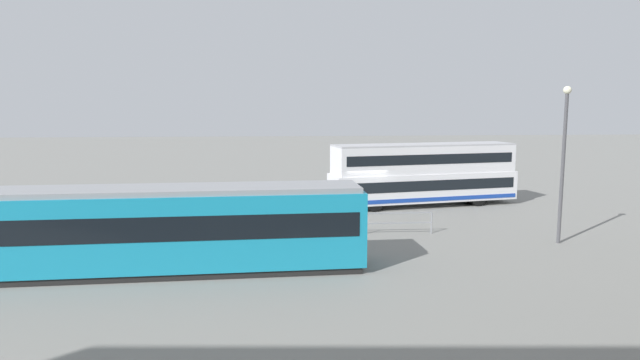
# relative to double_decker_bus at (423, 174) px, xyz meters

# --- Properties ---
(ground_plane) EXTENTS (160.00, 160.00, 0.00)m
(ground_plane) POSITION_rel_double_decker_bus_xyz_m (3.89, 1.13, -1.99)
(ground_plane) COLOR gray
(double_decker_bus) EXTENTS (12.17, 4.58, 3.90)m
(double_decker_bus) POSITION_rel_double_decker_bus_xyz_m (0.00, 0.00, 0.00)
(double_decker_bus) COLOR white
(double_decker_bus) RESTS_ON ground
(tram_yellow) EXTENTS (14.86, 3.07, 3.26)m
(tram_yellow) POSITION_rel_double_decker_bus_xyz_m (13.40, 12.71, -0.30)
(tram_yellow) COLOR teal
(tram_yellow) RESTS_ON ground
(pedestrian_near_railing) EXTENTS (0.45, 0.45, 1.70)m
(pedestrian_near_railing) POSITION_rel_double_decker_bus_xyz_m (7.40, 4.86, -1.01)
(pedestrian_near_railing) COLOR #4C3F2D
(pedestrian_near_railing) RESTS_ON ground
(pedestrian_railing) EXTENTS (6.87, 0.16, 1.08)m
(pedestrian_railing) POSITION_rel_double_decker_bus_xyz_m (5.05, 7.41, -1.26)
(pedestrian_railing) COLOR gray
(pedestrian_railing) RESTS_ON ground
(info_sign) EXTENTS (1.20, 0.29, 2.27)m
(info_sign) POSITION_rel_double_decker_bus_xyz_m (10.75, 8.25, -0.40)
(info_sign) COLOR slate
(info_sign) RESTS_ON ground
(street_lamp) EXTENTS (0.36, 0.36, 7.13)m
(street_lamp) POSITION_rel_double_decker_bus_xyz_m (-3.63, 9.82, 2.16)
(street_lamp) COLOR #4C4C51
(street_lamp) RESTS_ON ground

